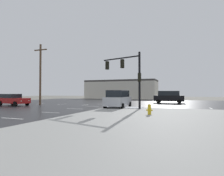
{
  "coord_description": "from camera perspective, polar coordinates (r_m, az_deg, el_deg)",
  "views": [
    {
      "loc": [
        11.0,
        -23.63,
        1.83
      ],
      "look_at": [
        -0.88,
        7.89,
        2.59
      ],
      "focal_mm": 29.93,
      "sensor_mm": 36.0,
      "label": 1
    }
  ],
  "objects": [
    {
      "name": "ground_plane",
      "position": [
        26.13,
        -4.32,
        -5.31
      ],
      "size": [
        120.0,
        120.0,
        0.0
      ],
      "primitive_type": "plane",
      "color": "slate"
    },
    {
      "name": "road_asphalt",
      "position": [
        26.13,
        -4.32,
        -5.29
      ],
      "size": [
        44.0,
        44.0,
        0.02
      ],
      "primitive_type": "cube",
      "color": "#232326",
      "rests_on": "ground_plane"
    },
    {
      "name": "sidewalk_corner",
      "position": [
        11.81,
        25.66,
        -9.74
      ],
      "size": [
        18.0,
        18.0,
        0.14
      ],
      "primitive_type": "cube",
      "color": "#9E9E99",
      "rests_on": "ground_plane"
    },
    {
      "name": "snow_strip_curbside",
      "position": [
        20.59,
        3.66,
        -5.92
      ],
      "size": [
        4.0,
        1.6,
        0.06
      ],
      "primitive_type": "cube",
      "color": "white",
      "rests_on": "sidewalk_corner"
    },
    {
      "name": "lane_markings",
      "position": [
        24.38,
        -3.11,
        -5.55
      ],
      "size": [
        36.15,
        36.15,
        0.01
      ],
      "color": "silver",
      "rests_on": "road_asphalt"
    },
    {
      "name": "traffic_signal_mast",
      "position": [
        19.94,
        5.11,
        5.01
      ],
      "size": [
        4.64,
        1.59,
        5.82
      ],
      "rotation": [
        0.0,
        0.0,
        2.85
      ],
      "color": "black",
      "rests_on": "sidewalk_corner"
    },
    {
      "name": "fire_hydrant",
      "position": [
        14.54,
        11.36,
        -6.38
      ],
      "size": [
        0.48,
        0.26,
        0.79
      ],
      "color": "gold",
      "rests_on": "sidewalk_corner"
    },
    {
      "name": "strip_building_background",
      "position": [
        55.56,
        2.86,
        -0.41
      ],
      "size": [
        20.64,
        8.0,
        5.37
      ],
      "color": "beige",
      "rests_on": "ground_plane"
    },
    {
      "name": "suv_silver",
      "position": [
        21.37,
        1.9,
        -3.28
      ],
      "size": [
        2.27,
        4.88,
        2.03
      ],
      "rotation": [
        0.0,
        0.0,
        1.6
      ],
      "color": "#B7BABF",
      "rests_on": "road_asphalt"
    },
    {
      "name": "suv_black",
      "position": [
        32.69,
        16.97,
        -2.54
      ],
      "size": [
        4.87,
        2.24,
        2.03
      ],
      "rotation": [
        0.0,
        0.0,
        3.16
      ],
      "color": "black",
      "rests_on": "road_asphalt"
    },
    {
      "name": "sedan_red",
      "position": [
        28.85,
        -28.01,
        -3.09
      ],
      "size": [
        4.66,
        2.37,
        1.58
      ],
      "rotation": [
        0.0,
        0.0,
        -0.1
      ],
      "color": "#B21919",
      "rests_on": "road_asphalt"
    },
    {
      "name": "utility_pole_mid",
      "position": [
        28.87,
        -21.04,
        4.27
      ],
      "size": [
        2.2,
        0.28,
        8.75
      ],
      "color": "brown",
      "rests_on": "ground_plane"
    }
  ]
}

